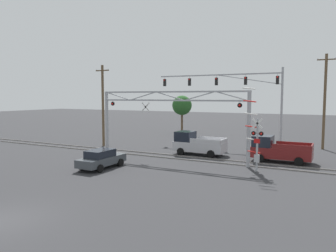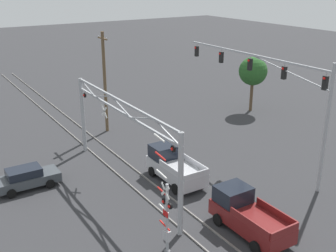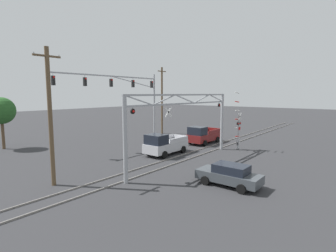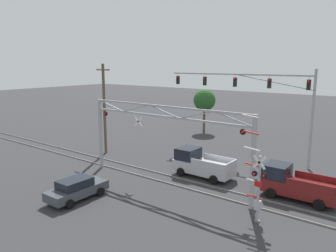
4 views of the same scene
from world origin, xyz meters
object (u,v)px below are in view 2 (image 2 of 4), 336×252
at_px(traffic_signal_span, 280,87).
at_px(pickup_truck_following, 247,214).
at_px(crossing_signal_mast, 166,216).
at_px(sedan_waiting, 26,178).
at_px(utility_pole_left, 105,82).
at_px(crossing_gantry, 121,130).
at_px(pickup_truck_lead, 174,166).
at_px(background_tree_beyond_span, 253,71).

relative_size(traffic_signal_span, pickup_truck_following, 2.94).
bearing_deg(crossing_signal_mast, sedan_waiting, -158.86).
height_order(traffic_signal_span, utility_pole_left, utility_pole_left).
xyz_separation_m(crossing_gantry, utility_pole_left, (-10.35, 3.50, 0.68)).
relative_size(crossing_gantry, traffic_signal_span, 0.98).
relative_size(pickup_truck_lead, pickup_truck_following, 0.99).
xyz_separation_m(pickup_truck_lead, utility_pole_left, (-11.56, 0.14, 3.70)).
bearing_deg(utility_pole_left, pickup_truck_lead, -0.71).
bearing_deg(pickup_truck_following, crossing_gantry, -158.70).
relative_size(pickup_truck_following, utility_pole_left, 0.55).
relative_size(crossing_signal_mast, pickup_truck_following, 1.26).
height_order(sedan_waiting, background_tree_beyond_span, background_tree_beyond_span).
height_order(crossing_signal_mast, background_tree_beyond_span, crossing_signal_mast).
xyz_separation_m(crossing_gantry, traffic_signal_span, (3.71, 10.61, 2.28)).
distance_m(crossing_gantry, utility_pole_left, 10.95).
height_order(traffic_signal_span, pickup_truck_following, traffic_signal_span).
distance_m(traffic_signal_span, pickup_truck_following, 10.25).
xyz_separation_m(crossing_signal_mast, sedan_waiting, (-11.05, -4.27, -1.39)).
distance_m(crossing_gantry, traffic_signal_span, 11.47).
bearing_deg(utility_pole_left, sedan_waiting, -51.78).
xyz_separation_m(pickup_truck_lead, background_tree_beyond_span, (-9.10, 15.74, 3.24)).
relative_size(sedan_waiting, utility_pole_left, 0.47).
relative_size(pickup_truck_lead, background_tree_beyond_span, 0.86).
distance_m(crossing_signal_mast, pickup_truck_lead, 8.43).
bearing_deg(pickup_truck_lead, pickup_truck_following, 0.35).
distance_m(traffic_signal_span, sedan_waiting, 18.58).
bearing_deg(utility_pole_left, background_tree_beyond_span, 81.04).
relative_size(crossing_signal_mast, background_tree_beyond_span, 1.10).
relative_size(traffic_signal_span, sedan_waiting, 3.45).
relative_size(crossing_gantry, utility_pole_left, 1.58).
bearing_deg(crossing_gantry, utility_pole_left, 161.32).
relative_size(pickup_truck_lead, sedan_waiting, 1.16).
xyz_separation_m(crossing_gantry, sedan_waiting, (-3.05, -5.78, -3.27)).
bearing_deg(background_tree_beyond_span, crossing_signal_mast, -52.36).
bearing_deg(sedan_waiting, crossing_gantry, 62.22).
bearing_deg(utility_pole_left, pickup_truck_following, -0.29).
height_order(crossing_gantry, background_tree_beyond_span, crossing_gantry).
height_order(crossing_gantry, pickup_truck_following, crossing_gantry).
bearing_deg(sedan_waiting, pickup_truck_following, 37.96).
distance_m(pickup_truck_following, utility_pole_left, 19.43).
bearing_deg(traffic_signal_span, sedan_waiting, -112.40).
distance_m(crossing_gantry, crossing_signal_mast, 8.36).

